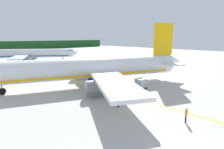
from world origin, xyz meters
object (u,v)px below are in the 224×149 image
airliner_mid_apron (29,54)px  crew_marshaller (118,100)px  airliner_foreground (89,69)px  cargo_container_near (140,84)px  crew_loader_right (186,114)px

airliner_mid_apron → crew_marshaller: (-10.43, -55.35, -1.98)m
airliner_foreground → airliner_mid_apron: airliner_foreground is taller
airliner_foreground → crew_marshaller: bearing=-109.2°
airliner_mid_apron → cargo_container_near: bearing=-91.3°
cargo_container_near → crew_marshaller: bearing=-161.5°
crew_marshaller → crew_loader_right: size_ratio=0.99×
airliner_mid_apron → cargo_container_near: (-1.23, -52.27, -2.01)m
crew_marshaller → airliner_mid_apron: bearing=79.3°
airliner_foreground → airliner_mid_apron: size_ratio=1.25×
airliner_mid_apron → crew_marshaller: bearing=-100.7°
airliner_foreground → airliner_mid_apron: (6.68, 44.56, -0.45)m
airliner_foreground → crew_loader_right: airliner_foreground is taller
airliner_foreground → crew_marshaller: size_ratio=23.74×
cargo_container_near → crew_loader_right: 13.44m
cargo_container_near → crew_marshaller: cargo_container_near is taller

